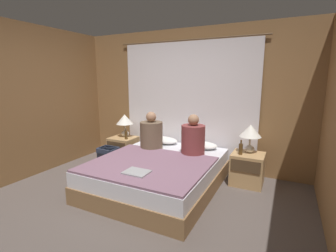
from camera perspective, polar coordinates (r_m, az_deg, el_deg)
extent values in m
plane|color=#564C47|center=(3.20, -9.97, -19.76)|extent=(16.00, 16.00, 0.00)
cube|color=olive|center=(4.53, 4.69, 6.26)|extent=(4.38, 0.06, 2.50)
cube|color=olive|center=(4.43, -33.86, 4.29)|extent=(0.06, 4.07, 2.50)
cube|color=white|center=(4.48, 4.37, 4.72)|extent=(2.54, 0.02, 2.27)
cylinder|color=brown|center=(4.50, 4.60, 19.49)|extent=(2.74, 0.02, 0.02)
cube|color=olive|center=(3.80, -2.10, -12.37)|extent=(1.67, 2.04, 0.24)
cube|color=silver|center=(3.71, -2.12, -9.23)|extent=(1.63, 2.00, 0.21)
cube|color=tan|center=(4.92, -10.39, -5.41)|extent=(0.48, 0.45, 0.49)
cube|color=#4C3823|center=(4.71, -12.11, -4.73)|extent=(0.42, 0.02, 0.18)
cube|color=tan|center=(4.04, 18.11, -9.52)|extent=(0.48, 0.45, 0.49)
cube|color=#4C3823|center=(3.78, 17.69, -9.02)|extent=(0.42, 0.02, 0.18)
ellipsoid|color=silver|center=(4.90, -10.02, -1.76)|extent=(0.15, 0.15, 0.12)
cylinder|color=#B2A893|center=(4.87, -10.07, -0.30)|extent=(0.02, 0.02, 0.13)
cone|color=white|center=(4.84, -10.13, 1.58)|extent=(0.33, 0.33, 0.19)
ellipsoid|color=silver|center=(4.01, 18.53, -5.08)|extent=(0.15, 0.15, 0.12)
cylinder|color=#B2A893|center=(3.98, 18.64, -3.32)|extent=(0.02, 0.02, 0.13)
cone|color=white|center=(3.94, 18.79, -1.04)|extent=(0.33, 0.33, 0.19)
ellipsoid|color=white|center=(4.52, -1.32, -3.32)|extent=(0.59, 0.33, 0.12)
ellipsoid|color=white|center=(4.24, 7.57, -4.40)|extent=(0.59, 0.33, 0.12)
cube|color=slate|center=(3.43, -4.54, -8.92)|extent=(1.61, 1.38, 0.03)
cylinder|color=brown|center=(4.15, -3.91, -2.20)|extent=(0.38, 0.38, 0.46)
sphere|color=#A87A5B|center=(4.09, -3.97, 2.14)|extent=(0.17, 0.17, 0.17)
cylinder|color=brown|center=(3.84, 5.90, -3.31)|extent=(0.37, 0.37, 0.47)
sphere|color=#A87A5B|center=(3.77, 6.00, 1.44)|extent=(0.17, 0.17, 0.17)
cylinder|color=#513819|center=(4.69, -9.80, -2.14)|extent=(0.06, 0.06, 0.15)
cylinder|color=#513819|center=(4.66, -9.84, -0.87)|extent=(0.02, 0.02, 0.06)
cylinder|color=#513819|center=(3.87, 16.67, -5.22)|extent=(0.06, 0.06, 0.17)
cylinder|color=#513819|center=(3.84, 16.76, -3.60)|extent=(0.02, 0.02, 0.06)
cube|color=#9EA0A5|center=(3.11, -7.36, -10.67)|extent=(0.31, 0.25, 0.02)
cube|color=#333D56|center=(4.60, -13.73, -7.32)|extent=(0.33, 0.25, 0.40)
cube|color=#283045|center=(4.53, -14.02, -5.46)|extent=(0.30, 0.26, 0.08)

